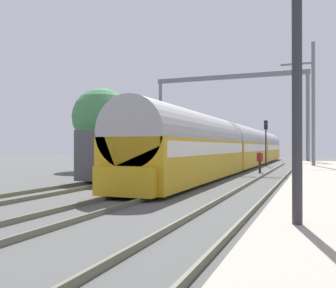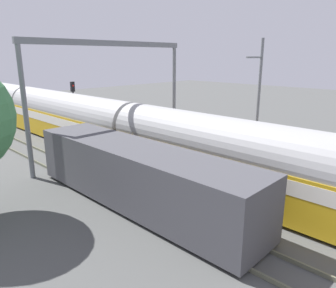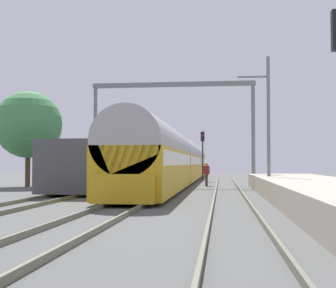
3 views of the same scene
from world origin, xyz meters
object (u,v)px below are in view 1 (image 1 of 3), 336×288
at_px(person_crossing, 260,159).
at_px(passenger_train, 243,147).
at_px(catenary_gantry, 229,102).
at_px(freight_car, 148,154).
at_px(railway_signal_near, 297,59).
at_px(railway_signal_far, 266,137).

bearing_deg(person_crossing, passenger_train, 132.55).
bearing_deg(catenary_gantry, freight_car, -119.52).
relative_size(railway_signal_near, catenary_gantry, 0.40).
distance_m(passenger_train, railway_signal_far, 3.29).
relative_size(passenger_train, railway_signal_near, 9.82).
relative_size(railway_signal_far, catenary_gantry, 0.37).
distance_m(person_crossing, railway_signal_far, 9.89).
distance_m(railway_signal_near, catenary_gantry, 25.90).
xyz_separation_m(person_crossing, railway_signal_far, (-0.66, 9.67, 1.97)).
relative_size(freight_car, railway_signal_near, 2.59).
bearing_deg(passenger_train, railway_signal_near, -78.72).
height_order(passenger_train, freight_car, passenger_train).
bearing_deg(catenary_gantry, passenger_train, 90.00).
height_order(freight_car, railway_signal_near, railway_signal_near).
relative_size(passenger_train, railway_signal_far, 10.61).
bearing_deg(railway_signal_far, freight_car, -110.53).
distance_m(freight_car, railway_signal_near, 20.71).
relative_size(freight_car, person_crossing, 7.51).
height_order(railway_signal_near, catenary_gantry, catenary_gantry).
height_order(passenger_train, railway_signal_near, railway_signal_near).
relative_size(person_crossing, railway_signal_far, 0.37).
distance_m(freight_car, person_crossing, 9.10).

